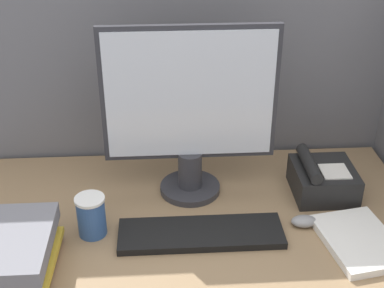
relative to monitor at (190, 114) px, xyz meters
name	(u,v)px	position (x,y,z in m)	size (l,w,h in m)	color
cubicle_panel_rear	(184,143)	(-0.01, 0.27, -0.24)	(1.72, 0.04, 1.53)	slate
monitor	(190,114)	(0.00, 0.00, 0.00)	(0.50, 0.18, 0.52)	#333338
keyboard	(201,234)	(0.02, -0.23, -0.25)	(0.45, 0.14, 0.02)	black
mouse	(304,221)	(0.31, -0.20, -0.25)	(0.07, 0.05, 0.03)	gray
coffee_cup	(91,216)	(-0.28, -0.19, -0.20)	(0.08, 0.08, 0.12)	#335999
book_stack	(4,253)	(-0.48, -0.33, -0.20)	(0.24, 0.29, 0.11)	maroon
desk_telephone	(322,179)	(0.40, -0.04, -0.21)	(0.18, 0.19, 0.12)	black
paper_pile	(359,241)	(0.43, -0.28, -0.25)	(0.22, 0.27, 0.02)	white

